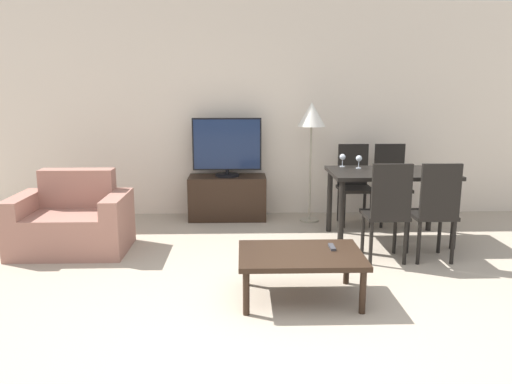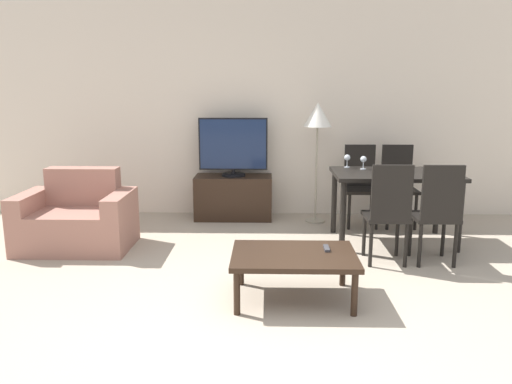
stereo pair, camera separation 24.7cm
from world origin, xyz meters
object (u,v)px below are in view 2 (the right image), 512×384
(dining_chair_near, at_px, (388,210))
(dining_chair_far, at_px, (398,182))
(tv, at_px, (233,147))
(floor_lamp, at_px, (318,120))
(dining_table, at_px, (394,181))
(armchair, at_px, (77,220))
(remote_primary, at_px, (327,248))
(tv_stand, at_px, (234,197))
(dining_chair_far_left, at_px, (360,181))
(dining_chair_near_right, at_px, (437,210))
(wine_glass_center, at_px, (347,158))
(wine_glass_left, at_px, (363,160))
(coffee_table, at_px, (294,258))

(dining_chair_near, xyz_separation_m, dining_chair_far, (0.45, 1.43, 0.00))
(tv, relative_size, floor_lamp, 0.58)
(dining_chair_far, bearing_deg, dining_table, -107.57)
(dining_table, height_order, dining_chair_near, dining_chair_near)
(armchair, relative_size, remote_primary, 7.46)
(tv, height_order, dining_chair_far, tv)
(armchair, distance_m, tv_stand, 1.97)
(dining_table, height_order, dining_chair_far_left, dining_chair_far_left)
(dining_table, height_order, dining_chair_near_right, dining_chair_near_right)
(tv, height_order, wine_glass_center, tv)
(dining_chair_far_left, distance_m, wine_glass_center, 0.57)
(dining_chair_near_right, relative_size, wine_glass_center, 6.61)
(dining_chair_far_left, bearing_deg, dining_table, -72.43)
(dining_chair_far, bearing_deg, wine_glass_left, -135.09)
(tv, xyz_separation_m, coffee_table, (0.64, -2.48, -0.58))
(tv_stand, bearing_deg, dining_chair_near, -47.09)
(tv_stand, relative_size, dining_chair_far_left, 1.00)
(dining_chair_far_left, xyz_separation_m, wine_glass_center, (-0.23, -0.40, 0.33))
(dining_chair_far_left, distance_m, floor_lamp, 0.90)
(dining_chair_near, bearing_deg, tv_stand, 132.91)
(dining_table, bearing_deg, dining_chair_near, -107.57)
(tv_stand, height_order, dining_table, dining_table)
(tv, xyz_separation_m, dining_chair_far_left, (1.55, -0.24, -0.38))
(tv, bearing_deg, dining_chair_far_left, -8.75)
(dining_chair_far, distance_m, floor_lamp, 1.22)
(coffee_table, xyz_separation_m, wine_glass_left, (0.84, 1.72, 0.53))
(dining_chair_far_left, bearing_deg, floor_lamp, 170.60)
(dining_chair_near, height_order, dining_chair_far, same)
(dining_chair_far_left, bearing_deg, wine_glass_left, -98.16)
(tv, height_order, dining_chair_near_right, tv)
(wine_glass_center, bearing_deg, coffee_table, -110.25)
(tv_stand, bearing_deg, remote_primary, -69.25)
(armchair, distance_m, floor_lamp, 2.95)
(armchair, relative_size, tv, 1.31)
(tv_stand, distance_m, dining_chair_near_right, 2.62)
(tv, distance_m, dining_chair_near_right, 2.63)
(tv, height_order, floor_lamp, floor_lamp)
(armchair, height_order, dining_chair_far_left, dining_chair_far_left)
(tv_stand, distance_m, dining_chair_far_left, 1.59)
(dining_table, relative_size, dining_chair_far, 1.34)
(dining_chair_near, relative_size, wine_glass_center, 6.61)
(tv, height_order, dining_table, tv)
(armchair, distance_m, dining_chair_far_left, 3.26)
(remote_primary, distance_m, wine_glass_center, 1.85)
(armchair, height_order, wine_glass_left, wine_glass_left)
(dining_table, distance_m, wine_glass_left, 0.41)
(dining_table, bearing_deg, coffee_table, -126.64)
(coffee_table, bearing_deg, wine_glass_center, 69.75)
(dining_chair_far, xyz_separation_m, wine_glass_center, (-0.68, -0.40, 0.33))
(dining_chair_near_right, bearing_deg, dining_chair_far_left, 107.57)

